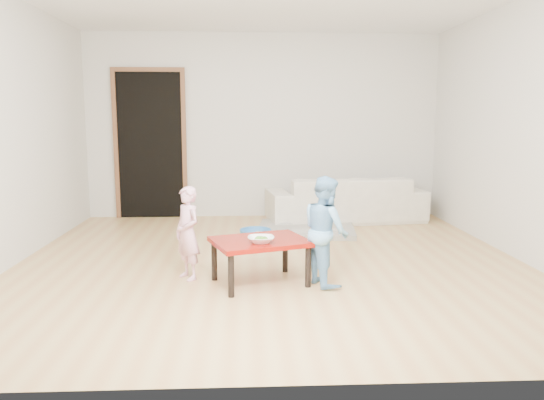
{
  "coord_description": "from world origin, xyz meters",
  "views": [
    {
      "loc": [
        -0.23,
        -5.14,
        1.42
      ],
      "look_at": [
        0.0,
        -0.2,
        0.65
      ],
      "focal_mm": 35.0,
      "sensor_mm": 36.0,
      "label": 1
    }
  ],
  "objects": [
    {
      "name": "floor",
      "position": [
        0.0,
        0.0,
        0.0
      ],
      "size": [
        5.0,
        5.0,
        0.01
      ],
      "primitive_type": "cube",
      "color": "tan",
      "rests_on": "ground"
    },
    {
      "name": "back_wall",
      "position": [
        0.0,
        2.5,
        1.3
      ],
      "size": [
        5.0,
        0.02,
        2.6
      ],
      "primitive_type": "cube",
      "color": "beige",
      "rests_on": "floor"
    },
    {
      "name": "left_wall",
      "position": [
        -2.5,
        0.0,
        1.3
      ],
      "size": [
        0.02,
        5.0,
        2.6
      ],
      "primitive_type": "cube",
      "color": "beige",
      "rests_on": "floor"
    },
    {
      "name": "right_wall",
      "position": [
        2.5,
        0.0,
        1.3
      ],
      "size": [
        0.02,
        5.0,
        2.6
      ],
      "primitive_type": "cube",
      "color": "beige",
      "rests_on": "floor"
    },
    {
      "name": "doorway",
      "position": [
        -1.6,
        2.48,
        1.02
      ],
      "size": [
        1.02,
        0.08,
        2.11
      ],
      "primitive_type": null,
      "color": "brown",
      "rests_on": "back_wall"
    },
    {
      "name": "sofa",
      "position": [
        1.12,
        2.05,
        0.31
      ],
      "size": [
        2.21,
        1.09,
        0.62
      ],
      "primitive_type": "imported",
      "rotation": [
        0.0,
        0.0,
        3.26
      ],
      "color": "silver",
      "rests_on": "floor"
    },
    {
      "name": "cushion",
      "position": [
        0.69,
        1.81,
        0.47
      ],
      "size": [
        0.59,
        0.56,
        0.13
      ],
      "primitive_type": "cube",
      "rotation": [
        0.0,
        0.0,
        -0.33
      ],
      "color": "orange",
      "rests_on": "sofa"
    },
    {
      "name": "red_table",
      "position": [
        -0.13,
        -0.72,
        0.19
      ],
      "size": [
        0.93,
        0.81,
        0.39
      ],
      "primitive_type": null,
      "rotation": [
        0.0,
        0.0,
        0.34
      ],
      "color": "maroon",
      "rests_on": "floor"
    },
    {
      "name": "bowl",
      "position": [
        -0.12,
        -0.84,
        0.42
      ],
      "size": [
        0.22,
        0.22,
        0.05
      ],
      "primitive_type": "imported",
      "color": "white",
      "rests_on": "red_table"
    },
    {
      "name": "broccoli",
      "position": [
        -0.12,
        -0.84,
        0.42
      ],
      "size": [
        0.12,
        0.12,
        0.06
      ],
      "primitive_type": null,
      "color": "#2D5919",
      "rests_on": "red_table"
    },
    {
      "name": "child_pink",
      "position": [
        -0.76,
        -0.54,
        0.41
      ],
      "size": [
        0.34,
        0.36,
        0.83
      ],
      "primitive_type": "imported",
      "rotation": [
        0.0,
        0.0,
        -0.92
      ],
      "color": "#D56188",
      "rests_on": "floor"
    },
    {
      "name": "child_blue",
      "position": [
        0.43,
        -0.75,
        0.47
      ],
      "size": [
        0.48,
        0.54,
        0.94
      ],
      "primitive_type": "imported",
      "rotation": [
        0.0,
        0.0,
        1.89
      ],
      "color": "#5DA2D9",
      "rests_on": "floor"
    },
    {
      "name": "basin",
      "position": [
        -0.14,
        0.98,
        0.06
      ],
      "size": [
        0.37,
        0.37,
        0.12
      ],
      "primitive_type": "imported",
      "color": "#3276BD",
      "rests_on": "floor"
    },
    {
      "name": "blanket",
      "position": [
        0.5,
        1.38,
        0.03
      ],
      "size": [
        1.31,
        1.13,
        0.06
      ],
      "primitive_type": null,
      "rotation": [
        0.0,
        0.0,
        -0.12
      ],
      "color": "gray",
      "rests_on": "floor"
    }
  ]
}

